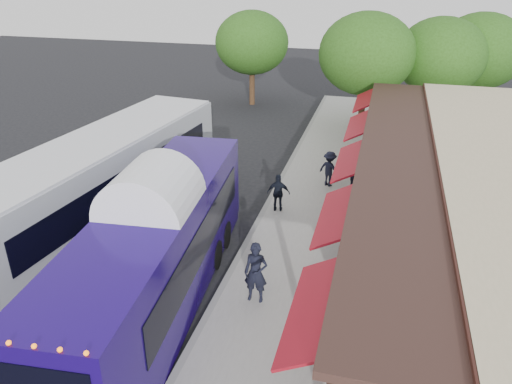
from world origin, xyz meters
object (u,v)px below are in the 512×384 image
Objects in this scene: ped_c at (278,193)px; ped_d at (330,169)px; city_bus at (99,181)px; ped_a at (256,273)px; ped_b at (352,197)px; coach_bus at (156,250)px; sign_board at (390,313)px.

ped_d is at bearing -126.60° from ped_c.
city_bus is 7.00× the size of ped_a.
coach_bus is at bearing 28.79° from ped_b.
sign_board is (2.71, -9.29, 0.00)m from ped_d.
ped_b is at bearing 48.98° from coach_bus.
coach_bus is at bearing 65.18° from ped_c.
ped_c is (6.06, 2.74, -0.99)m from city_bus.
ped_c is 7.72m from sign_board.
city_bus reaches higher than sign_board.
ped_d is at bearing 82.46° from ped_a.
ped_d is (-1.18, 2.78, -0.10)m from ped_b.
ped_d is (1.62, 2.90, 0.02)m from ped_c.
ped_c is 1.31× the size of sign_board.
ped_d is at bearing -92.07° from ped_b.
ped_b is at bearing 24.81° from city_bus.
ped_c is at bearing 67.71° from coach_bus.
city_bus is 9.58m from ped_d.
ped_a is 1.06× the size of ped_b.
coach_bus is 6.46m from sign_board.
ped_b reaches higher than sign_board.
coach_bus is 6.01× the size of ped_a.
ped_c is 3.32m from ped_d.
coach_bus reaches higher than ped_d.
city_bus reaches higher than ped_a.
ped_d reaches higher than ped_c.
ped_d is at bearing 92.40° from sign_board.
coach_bus is at bearing 167.15° from sign_board.
city_bus is 7.39× the size of ped_b.
ped_a reaches higher than ped_c.
sign_board is at bearing 133.30° from ped_d.
ped_a is 5.75m from ped_c.
city_bus reaches higher than ped_d.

